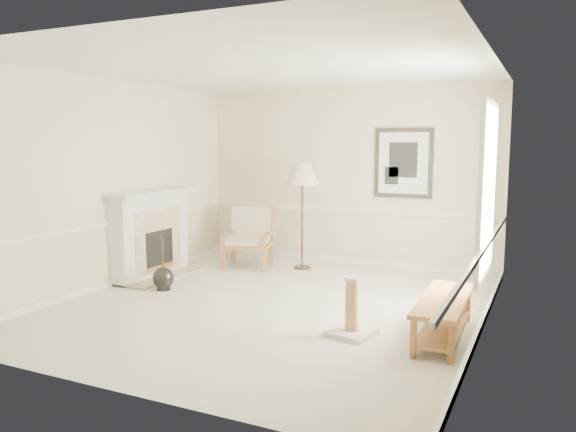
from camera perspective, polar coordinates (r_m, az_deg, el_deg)
The scene contains 8 objects.
ground at distance 7.11m, azimuth -1.64°, elevation -9.01°, with size 5.50×5.50×0.00m, color silver.
room at distance 6.83m, azimuth -0.36°, elevation 6.20°, with size 5.04×5.54×2.92m.
fireplace at distance 8.72m, azimuth -13.68°, elevation -1.84°, with size 0.64×1.64×1.31m.
floor_vase at distance 7.95m, azimuth -12.55°, elevation -6.24°, with size 0.30×0.30×0.87m.
armchair at distance 9.25m, azimuth -3.96°, elevation -1.88°, with size 0.92×0.96×0.97m.
floor_lamp at distance 8.92m, azimuth 1.48°, elevation 4.00°, with size 0.67×0.67×1.70m.
bench at distance 6.09m, azimuth 15.52°, elevation -9.30°, with size 0.49×1.51×0.43m.
scratching_post at distance 6.02m, azimuth 6.49°, elevation -10.16°, with size 0.52×0.52×0.63m.
Camera 1 is at (3.10, -6.08, 2.00)m, focal length 35.00 mm.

